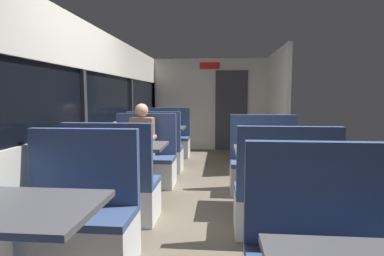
{
  "coord_description": "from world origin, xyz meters",
  "views": [
    {
      "loc": [
        0.26,
        -3.75,
        1.38
      ],
      "look_at": [
        -0.12,
        0.56,
        0.93
      ],
      "focal_mm": 29.15,
      "sensor_mm": 36.0,
      "label": 1
    }
  ],
  "objects_px": {
    "dining_table_near_window": "(21,222)",
    "bench_mid_window_facing_entry": "(144,164)",
    "bench_far_window_facing_entry": "(168,142)",
    "bench_near_window_facing_entry": "(77,224)",
    "dining_table_rear_aisle": "(272,157)",
    "bench_rear_aisle_facing_end": "(284,202)",
    "seated_passenger": "(143,151)",
    "dining_table_far_window": "(163,132)",
    "bench_far_window_facing_end": "(156,153)",
    "bench_rear_aisle_facing_entry": "(264,169)",
    "bench_mid_window_facing_end": "(114,191)",
    "dining_table_mid_window": "(131,152)"
  },
  "relations": [
    {
      "from": "dining_table_far_window",
      "to": "bench_rear_aisle_facing_end",
      "type": "relative_size",
      "value": 0.82
    },
    {
      "from": "dining_table_near_window",
      "to": "bench_mid_window_facing_entry",
      "type": "xyz_separation_m",
      "value": [
        0.0,
        2.98,
        -0.31
      ]
    },
    {
      "from": "dining_table_mid_window",
      "to": "bench_rear_aisle_facing_entry",
      "type": "bearing_deg",
      "value": 15.59
    },
    {
      "from": "bench_mid_window_facing_entry",
      "to": "bench_rear_aisle_facing_end",
      "type": "bearing_deg",
      "value": -41.77
    },
    {
      "from": "seated_passenger",
      "to": "dining_table_mid_window",
      "type": "bearing_deg",
      "value": -90.0
    },
    {
      "from": "bench_near_window_facing_entry",
      "to": "bench_mid_window_facing_end",
      "type": "height_order",
      "value": "same"
    },
    {
      "from": "dining_table_far_window",
      "to": "bench_far_window_facing_end",
      "type": "distance_m",
      "value": 0.77
    },
    {
      "from": "dining_table_near_window",
      "to": "dining_table_mid_window",
      "type": "bearing_deg",
      "value": 90.0
    },
    {
      "from": "bench_near_window_facing_entry",
      "to": "bench_far_window_facing_entry",
      "type": "bearing_deg",
      "value": 90.0
    },
    {
      "from": "bench_mid_window_facing_end",
      "to": "bench_far_window_facing_end",
      "type": "relative_size",
      "value": 1.0
    },
    {
      "from": "bench_mid_window_facing_end",
      "to": "dining_table_near_window",
      "type": "bearing_deg",
      "value": -90.0
    },
    {
      "from": "bench_rear_aisle_facing_end",
      "to": "bench_near_window_facing_entry",
      "type": "bearing_deg",
      "value": -159.09
    },
    {
      "from": "bench_far_window_facing_entry",
      "to": "dining_table_near_window",
      "type": "bearing_deg",
      "value": -90.0
    },
    {
      "from": "dining_table_near_window",
      "to": "bench_rear_aisle_facing_end",
      "type": "height_order",
      "value": "bench_rear_aisle_facing_end"
    },
    {
      "from": "dining_table_mid_window",
      "to": "bench_far_window_facing_end",
      "type": "height_order",
      "value": "bench_far_window_facing_end"
    },
    {
      "from": "dining_table_far_window",
      "to": "seated_passenger",
      "type": "height_order",
      "value": "seated_passenger"
    },
    {
      "from": "dining_table_far_window",
      "to": "bench_far_window_facing_end",
      "type": "bearing_deg",
      "value": -90.0
    },
    {
      "from": "dining_table_near_window",
      "to": "dining_table_far_window",
      "type": "bearing_deg",
      "value": 90.0
    },
    {
      "from": "dining_table_mid_window",
      "to": "dining_table_rear_aisle",
      "type": "distance_m",
      "value": 1.8
    },
    {
      "from": "dining_table_mid_window",
      "to": "bench_far_window_facing_end",
      "type": "xyz_separation_m",
      "value": [
        0.0,
        1.58,
        -0.31
      ]
    },
    {
      "from": "seated_passenger",
      "to": "bench_rear_aisle_facing_entry",
      "type": "bearing_deg",
      "value": -4.08
    },
    {
      "from": "bench_far_window_facing_end",
      "to": "seated_passenger",
      "type": "bearing_deg",
      "value": -90.0
    },
    {
      "from": "dining_table_far_window",
      "to": "bench_far_window_facing_end",
      "type": "height_order",
      "value": "bench_far_window_facing_end"
    },
    {
      "from": "dining_table_mid_window",
      "to": "bench_far_window_facing_entry",
      "type": "relative_size",
      "value": 0.82
    },
    {
      "from": "dining_table_far_window",
      "to": "bench_far_window_facing_end",
      "type": "xyz_separation_m",
      "value": [
        0.0,
        -0.7,
        -0.31
      ]
    },
    {
      "from": "dining_table_near_window",
      "to": "dining_table_far_window",
      "type": "xyz_separation_m",
      "value": [
        0.0,
        4.57,
        0.0
      ]
    },
    {
      "from": "dining_table_mid_window",
      "to": "bench_rear_aisle_facing_entry",
      "type": "xyz_separation_m",
      "value": [
        1.79,
        0.5,
        -0.31
      ]
    },
    {
      "from": "bench_mid_window_facing_entry",
      "to": "bench_far_window_facing_entry",
      "type": "bearing_deg",
      "value": 90.0
    },
    {
      "from": "bench_mid_window_facing_end",
      "to": "bench_mid_window_facing_entry",
      "type": "height_order",
      "value": "same"
    },
    {
      "from": "seated_passenger",
      "to": "bench_far_window_facing_end",
      "type": "bearing_deg",
      "value": 90.0
    },
    {
      "from": "dining_table_near_window",
      "to": "seated_passenger",
      "type": "height_order",
      "value": "seated_passenger"
    },
    {
      "from": "dining_table_mid_window",
      "to": "bench_rear_aisle_facing_entry",
      "type": "distance_m",
      "value": 1.88
    },
    {
      "from": "dining_table_far_window",
      "to": "dining_table_near_window",
      "type": "bearing_deg",
      "value": -90.0
    },
    {
      "from": "dining_table_rear_aisle",
      "to": "dining_table_far_window",
      "type": "bearing_deg",
      "value": 125.79
    },
    {
      "from": "bench_far_window_facing_end",
      "to": "bench_rear_aisle_facing_entry",
      "type": "height_order",
      "value": "same"
    },
    {
      "from": "dining_table_near_window",
      "to": "bench_far_window_facing_end",
      "type": "distance_m",
      "value": 3.88
    },
    {
      "from": "dining_table_near_window",
      "to": "bench_mid_window_facing_entry",
      "type": "bearing_deg",
      "value": 90.0
    },
    {
      "from": "bench_mid_window_facing_entry",
      "to": "bench_rear_aisle_facing_end",
      "type": "distance_m",
      "value": 2.4
    },
    {
      "from": "seated_passenger",
      "to": "dining_table_far_window",
      "type": "bearing_deg",
      "value": 90.0
    },
    {
      "from": "dining_table_far_window",
      "to": "seated_passenger",
      "type": "xyz_separation_m",
      "value": [
        0.0,
        -1.66,
        -0.1
      ]
    },
    {
      "from": "dining_table_mid_window",
      "to": "bench_far_window_facing_entry",
      "type": "bearing_deg",
      "value": 90.0
    },
    {
      "from": "dining_table_near_window",
      "to": "bench_mid_window_facing_end",
      "type": "height_order",
      "value": "bench_mid_window_facing_end"
    },
    {
      "from": "bench_mid_window_facing_end",
      "to": "bench_mid_window_facing_entry",
      "type": "bearing_deg",
      "value": 90.0
    },
    {
      "from": "bench_near_window_facing_entry",
      "to": "dining_table_rear_aisle",
      "type": "bearing_deg",
      "value": 37.7
    },
    {
      "from": "bench_rear_aisle_facing_end",
      "to": "seated_passenger",
      "type": "bearing_deg",
      "value": 139.54
    },
    {
      "from": "seated_passenger",
      "to": "bench_near_window_facing_entry",
      "type": "bearing_deg",
      "value": -90.0
    },
    {
      "from": "bench_rear_aisle_facing_end",
      "to": "seated_passenger",
      "type": "distance_m",
      "value": 2.36
    },
    {
      "from": "dining_table_far_window",
      "to": "bench_mid_window_facing_end",
      "type": "bearing_deg",
      "value": -90.0
    },
    {
      "from": "bench_mid_window_facing_end",
      "to": "seated_passenger",
      "type": "xyz_separation_m",
      "value": [
        0.0,
        1.33,
        0.21
      ]
    },
    {
      "from": "bench_mid_window_facing_entry",
      "to": "bench_rear_aisle_facing_end",
      "type": "height_order",
      "value": "same"
    }
  ]
}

